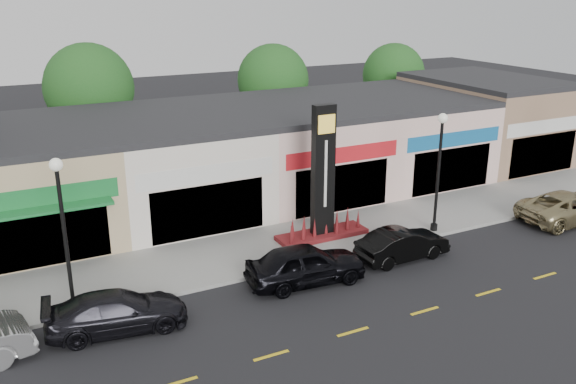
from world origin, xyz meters
name	(u,v)px	position (x,y,z in m)	size (l,w,h in m)	color
ground	(309,293)	(0.00, 0.00, 0.00)	(120.00, 120.00, 0.00)	black
sidewalk	(260,249)	(0.00, 4.35, 0.07)	(52.00, 4.30, 0.15)	gray
curb	(283,269)	(0.00, 2.10, 0.07)	(52.00, 0.20, 0.15)	gray
shop_beige	(26,181)	(-8.50, 11.46, 2.40)	(7.00, 10.85, 4.80)	tan
shop_cream	(174,162)	(-1.50, 11.47, 2.40)	(7.00, 10.01, 4.80)	silver
shop_pink_w	(296,146)	(5.50, 11.47, 2.40)	(7.00, 10.01, 4.80)	#D0A99E
shop_pink_e	(397,133)	(12.50, 11.47, 2.40)	(7.00, 10.01, 4.80)	#D0A99E
shop_tan	(484,118)	(19.50, 11.48, 2.65)	(7.00, 10.01, 5.30)	#86644E
tree_rear_west	(89,88)	(-4.00, 19.50, 5.22)	(5.20, 5.20, 7.83)	#382619
tree_rear_mid	(273,80)	(8.00, 19.50, 4.88)	(4.80, 4.80, 7.29)	#382619
tree_rear_east	(394,75)	(18.00, 19.50, 4.63)	(4.60, 4.60, 6.94)	#382619
lamp_west_near	(63,220)	(-8.00, 2.50, 3.48)	(0.44, 0.44, 5.47)	black
lamp_east_near	(439,161)	(8.00, 2.50, 3.48)	(0.44, 0.44, 5.47)	black
pylon_sign	(323,192)	(3.00, 4.20, 2.27)	(4.20, 1.30, 6.00)	maroon
car_dark_sedan	(117,312)	(-6.87, 0.69, 0.67)	(4.59, 1.87, 1.33)	black
car_black_sedan	(306,264)	(0.30, 0.81, 0.79)	(4.62, 1.86, 1.58)	black
car_black_conv	(402,244)	(4.94, 0.87, 0.67)	(4.04, 1.41, 1.33)	black
car_gold_suv	(570,207)	(14.83, 0.69, 0.74)	(5.31, 2.45, 1.47)	tan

